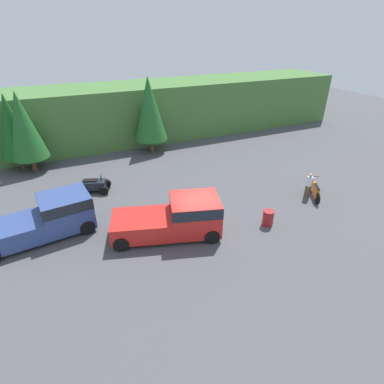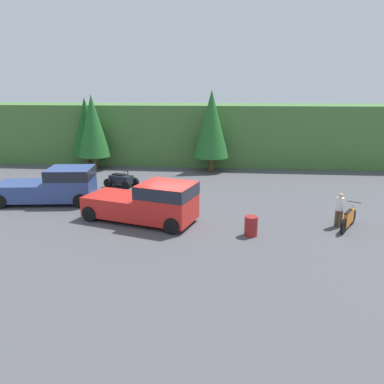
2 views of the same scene
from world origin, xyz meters
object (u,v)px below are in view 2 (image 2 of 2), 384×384
rider_person (339,209)px  dirt_bike (349,219)px  pickup_truck_red (150,201)px  quad_atv (121,180)px  steel_barrel (251,226)px  pickup_truck_second (55,185)px

rider_person → dirt_bike: bearing=-80.8°
pickup_truck_red → rider_person: pickup_truck_red is taller
quad_atv → steel_barrel: bearing=-24.1°
dirt_bike → steel_barrel: (-4.52, -1.24, -0.03)m
steel_barrel → rider_person: bearing=19.6°
rider_person → steel_barrel: size_ratio=1.86×
dirt_bike → steel_barrel: bearing=136.5°
pickup_truck_second → rider_person: (14.85, -2.54, -0.15)m
pickup_truck_red → pickup_truck_second: bearing=172.2°
dirt_bike → quad_atv: 14.13m
pickup_truck_second → dirt_bike: 15.50m
rider_person → steel_barrel: bearing=149.7°
dirt_bike → rider_person: (-0.39, 0.23, 0.42)m
quad_atv → rider_person: rider_person is taller
pickup_truck_second → dirt_bike: size_ratio=2.79×
steel_barrel → pickup_truck_second: bearing=159.5°
quad_atv → rider_person: bearing=-7.4°
steel_barrel → dirt_bike: bearing=15.3°
pickup_truck_red → rider_person: size_ratio=3.55×
pickup_truck_red → steel_barrel: size_ratio=6.61×
dirt_bike → rider_person: rider_person is taller
quad_atv → rider_person: (12.14, -6.30, 0.45)m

